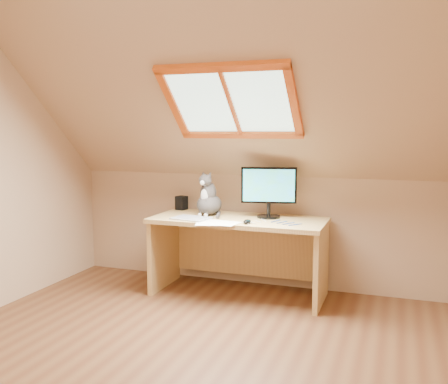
% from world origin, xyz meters
% --- Properties ---
extents(ground, '(3.50, 3.50, 0.00)m').
position_xyz_m(ground, '(0.00, 0.00, 0.00)').
color(ground, brown).
rests_on(ground, ground).
extents(room_shell, '(3.52, 3.52, 2.41)m').
position_xyz_m(room_shell, '(0.00, -0.09, 1.43)').
color(room_shell, tan).
rests_on(room_shell, ground).
extents(desk, '(1.47, 0.64, 0.67)m').
position_xyz_m(desk, '(-0.05, 1.44, 0.46)').
color(desk, tan).
rests_on(desk, ground).
extents(monitor, '(0.46, 0.20, 0.43)m').
position_xyz_m(monitor, '(0.19, 1.48, 0.92)').
color(monitor, black).
rests_on(monitor, desk).
extents(cat, '(0.26, 0.30, 0.39)m').
position_xyz_m(cat, '(-0.34, 1.44, 0.81)').
color(cat, '#4A4441').
rests_on(cat, desk).
extents(desk_speaker, '(0.11, 0.11, 0.13)m').
position_xyz_m(desk_speaker, '(-0.69, 1.63, 0.73)').
color(desk_speaker, black).
rests_on(desk_speaker, desk).
extents(graphics_tablet, '(0.34, 0.27, 0.01)m').
position_xyz_m(graphics_tablet, '(-0.40, 1.20, 0.68)').
color(graphics_tablet, '#B2B2B7').
rests_on(graphics_tablet, desk).
extents(mouse, '(0.06, 0.10, 0.03)m').
position_xyz_m(mouse, '(0.09, 1.16, 0.69)').
color(mouse, black).
rests_on(mouse, desk).
extents(papers, '(0.33, 0.27, 0.00)m').
position_xyz_m(papers, '(-0.09, 1.12, 0.67)').
color(papers, white).
rests_on(papers, desk).
extents(cables, '(0.51, 0.26, 0.01)m').
position_xyz_m(cables, '(0.28, 1.26, 0.67)').
color(cables, silver).
rests_on(cables, desk).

